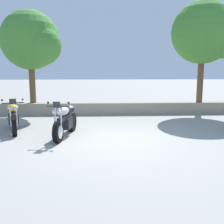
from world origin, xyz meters
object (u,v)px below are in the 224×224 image
at_px(leafy_tree_mid_left, 206,34).
at_px(leafy_tree_far_left, 33,42).
at_px(motorcycle_yellow_near_left, 13,117).
at_px(motorcycle_silver_centre, 65,121).

bearing_deg(leafy_tree_mid_left, leafy_tree_far_left, 178.36).
xyz_separation_m(motorcycle_yellow_near_left, leafy_tree_far_left, (-0.08, 3.39, 2.86)).
bearing_deg(motorcycle_yellow_near_left, leafy_tree_far_left, 91.32).
xyz_separation_m(motorcycle_silver_centre, leafy_tree_far_left, (-1.92, 4.22, 2.86)).
bearing_deg(motorcycle_yellow_near_left, leafy_tree_mid_left, 22.02).
bearing_deg(leafy_tree_far_left, motorcycle_yellow_near_left, -88.68).
distance_m(motorcycle_yellow_near_left, leafy_tree_mid_left, 9.04).
bearing_deg(leafy_tree_far_left, leafy_tree_mid_left, -1.64).
bearing_deg(motorcycle_silver_centre, leafy_tree_mid_left, 33.68).
relative_size(motorcycle_yellow_near_left, leafy_tree_mid_left, 0.43).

